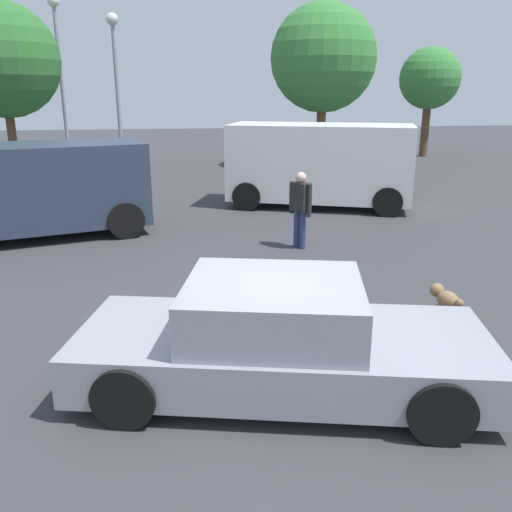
# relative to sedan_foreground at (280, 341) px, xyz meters

# --- Properties ---
(ground_plane) EXTENTS (80.00, 80.00, 0.00)m
(ground_plane) POSITION_rel_sedan_foreground_xyz_m (0.05, 0.23, -0.57)
(ground_plane) COLOR #38383D
(sedan_foreground) EXTENTS (4.64, 2.64, 1.23)m
(sedan_foreground) POSITION_rel_sedan_foreground_xyz_m (0.00, 0.00, 0.00)
(sedan_foreground) COLOR gray
(sedan_foreground) RESTS_ON ground_plane
(dog) EXTENTS (0.34, 0.61, 0.44)m
(dog) POSITION_rel_sedan_foreground_xyz_m (2.71, 1.56, -0.29)
(dog) COLOR olive
(dog) RESTS_ON ground_plane
(van_white) EXTENTS (5.26, 3.49, 2.23)m
(van_white) POSITION_rel_sedan_foreground_xyz_m (2.84, 9.22, 0.64)
(van_white) COLOR white
(van_white) RESTS_ON ground_plane
(suv_dark) EXTENTS (5.25, 3.22, 2.02)m
(suv_dark) POSITION_rel_sedan_foreground_xyz_m (-4.24, 6.92, 0.54)
(suv_dark) COLOR #2D384C
(suv_dark) RESTS_ON ground_plane
(pedestrian) EXTENTS (0.42, 0.49, 1.56)m
(pedestrian) POSITION_rel_sedan_foreground_xyz_m (1.41, 5.29, 0.36)
(pedestrian) COLOR navy
(pedestrian) RESTS_ON ground_plane
(light_post_near) EXTENTS (0.44, 0.44, 5.75)m
(light_post_near) POSITION_rel_sedan_foreground_xyz_m (-3.16, 16.31, 3.40)
(light_post_near) COLOR gray
(light_post_near) RESTS_ON ground_plane
(light_post_mid) EXTENTS (0.44, 0.44, 6.49)m
(light_post_mid) POSITION_rel_sedan_foreground_xyz_m (-5.40, 17.68, 3.83)
(light_post_mid) COLOR gray
(light_post_mid) RESTS_ON ground_plane
(tree_back_left) EXTENTS (3.79, 3.79, 5.95)m
(tree_back_left) POSITION_rel_sedan_foreground_xyz_m (-6.71, 14.94, 3.48)
(tree_back_left) COLOR brown
(tree_back_left) RESTS_ON ground_plane
(tree_back_center) EXTENTS (4.19, 4.19, 6.39)m
(tree_back_center) POSITION_rel_sedan_foreground_xyz_m (4.83, 16.74, 3.72)
(tree_back_center) COLOR brown
(tree_back_center) RESTS_ON ground_plane
(tree_back_right) EXTENTS (2.81, 2.81, 5.00)m
(tree_back_right) POSITION_rel_sedan_foreground_xyz_m (10.75, 19.71, 3.00)
(tree_back_right) COLOR brown
(tree_back_right) RESTS_ON ground_plane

